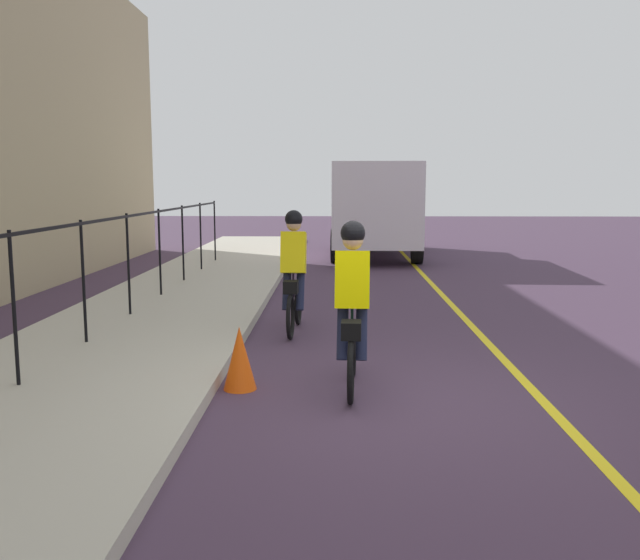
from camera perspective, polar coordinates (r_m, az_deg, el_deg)
name	(u,v)px	position (r m, az deg, el deg)	size (l,w,h in m)	color
ground_plane	(387,403)	(7.09, 5.61, -10.13)	(80.00, 80.00, 0.00)	#443045
lane_line_centre	(545,403)	(7.38, 18.28, -9.75)	(36.00, 0.12, 0.01)	yellow
sidewalk	(56,393)	(7.62, -21.16, -8.78)	(40.00, 3.20, 0.15)	#B2AC9B
iron_fence	(51,260)	(8.43, -21.52, 1.60)	(21.24, 0.04, 1.60)	black
cyclist_lead	(294,272)	(10.08, -2.20, 0.65)	(1.71, 0.38, 1.83)	black
cyclist_follow	(352,307)	(7.24, 2.71, -2.28)	(1.71, 0.38, 1.83)	black
box_truck_background	(376,205)	(20.87, 4.67, 6.22)	(6.79, 2.73, 2.78)	silver
traffic_cone_near	(240,358)	(7.45, -6.72, -6.48)	(0.36, 0.36, 0.69)	#F2530D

